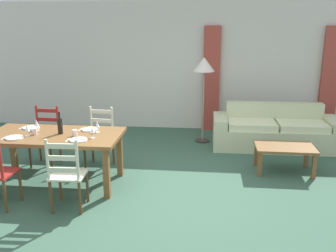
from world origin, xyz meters
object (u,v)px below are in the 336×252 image
(dining_table, at_px, (54,140))
(dining_chair_far_right, at_px, (100,138))
(coffee_table, at_px, (285,150))
(standing_lamp, at_px, (204,70))
(coffee_cup_primary, at_px, (75,133))
(wine_glass_far_right, at_px, (97,125))
(dining_chair_near_right, at_px, (67,174))
(dining_chair_far_left, at_px, (46,136))
(wine_glass_near_left, at_px, (27,129))
(coffee_cup_secondary, at_px, (35,132))
(wine_bottle, at_px, (60,126))
(couch, at_px, (275,132))
(wine_glass_far_left, at_px, (36,123))
(wine_glass_near_right, at_px, (92,130))

(dining_table, xyz_separation_m, dining_chair_far_right, (0.44, 0.74, -0.19))
(coffee_table, height_order, standing_lamp, standing_lamp)
(coffee_cup_primary, bearing_deg, wine_glass_far_right, 38.80)
(dining_chair_near_right, xyz_separation_m, dining_chair_far_left, (-0.92, 1.48, 0.00))
(dining_table, distance_m, wine_glass_near_left, 0.40)
(dining_chair_far_right, height_order, wine_glass_near_left, dining_chair_far_right)
(coffee_cup_secondary, distance_m, standing_lamp, 3.30)
(wine_bottle, height_order, coffee_cup_primary, wine_bottle)
(wine_bottle, distance_m, couch, 3.92)
(wine_glass_near_left, distance_m, coffee_cup_secondary, 0.12)
(coffee_cup_primary, height_order, coffee_cup_secondary, same)
(coffee_cup_primary, bearing_deg, wine_bottle, 160.33)
(standing_lamp, bearing_deg, dining_chair_far_right, -138.20)
(dining_chair_far_right, bearing_deg, coffee_cup_primary, -97.79)
(wine_glass_far_left, relative_size, coffee_cup_secondary, 1.79)
(dining_chair_near_right, relative_size, wine_glass_near_right, 5.96)
(dining_chair_far_left, xyz_separation_m, wine_glass_far_left, (0.15, -0.58, 0.38))
(dining_chair_near_right, distance_m, dining_chair_far_right, 1.49)
(dining_chair_near_right, relative_size, coffee_cup_primary, 10.67)
(wine_glass_near_right, height_order, coffee_cup_secondary, wine_glass_near_right)
(couch, xyz_separation_m, coffee_table, (-0.05, -1.22, 0.06))
(dining_chair_far_left, bearing_deg, wine_glass_far_right, -28.45)
(dining_chair_near_right, relative_size, standing_lamp, 0.59)
(wine_bottle, bearing_deg, coffee_cup_primary, -19.67)
(dining_table, bearing_deg, wine_bottle, 18.24)
(wine_bottle, height_order, coffee_cup_secondary, wine_bottle)
(wine_glass_near_left, xyz_separation_m, coffee_cup_secondary, (0.06, 0.08, -0.07))
(wine_glass_near_right, bearing_deg, dining_chair_far_right, 100.77)
(coffee_table, bearing_deg, wine_glass_near_right, -161.51)
(coffee_cup_primary, height_order, coffee_table, coffee_cup_primary)
(wine_glass_far_left, bearing_deg, dining_table, -24.74)
(dining_chair_far_left, xyz_separation_m, coffee_cup_primary, (0.80, -0.78, 0.32))
(wine_glass_near_right, distance_m, standing_lamp, 2.80)
(wine_glass_far_left, height_order, wine_glass_far_right, same)
(wine_glass_near_left, bearing_deg, dining_chair_far_left, 99.78)
(couch, xyz_separation_m, standing_lamp, (-1.35, 0.18, 1.12))
(dining_chair_near_right, distance_m, wine_glass_near_right, 0.75)
(coffee_cup_primary, bearing_deg, dining_table, 170.42)
(dining_chair_far_right, xyz_separation_m, wine_glass_far_left, (-0.75, -0.60, 0.38))
(wine_glass_near_left, height_order, coffee_cup_primary, wine_glass_near_left)
(wine_glass_near_right, bearing_deg, wine_glass_far_right, 92.80)
(dining_chair_far_right, relative_size, wine_glass_far_left, 5.96)
(dining_chair_near_right, height_order, standing_lamp, standing_lamp)
(wine_glass_far_left, relative_size, wine_glass_far_right, 1.00)
(dining_chair_far_right, distance_m, standing_lamp, 2.38)
(dining_chair_near_right, relative_size, coffee_table, 1.07)
(dining_chair_near_right, xyz_separation_m, standing_lamp, (1.61, 2.95, 0.93))
(couch, bearing_deg, coffee_cup_primary, -146.16)
(dining_chair_far_right, relative_size, standing_lamp, 0.59)
(wine_glass_far_right, bearing_deg, wine_glass_near_left, -162.08)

